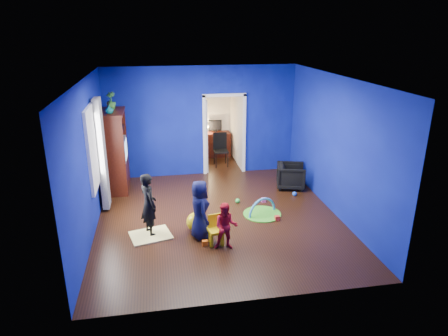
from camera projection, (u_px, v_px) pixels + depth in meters
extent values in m
cube|color=black|center=(219.00, 218.00, 8.45)|extent=(5.00, 5.50, 0.01)
cube|color=white|center=(218.00, 79.00, 7.48)|extent=(5.00, 5.50, 0.01)
cube|color=navy|center=(202.00, 122.00, 10.52)|extent=(5.00, 0.02, 2.90)
cube|color=navy|center=(251.00, 212.00, 5.41)|extent=(5.00, 0.02, 2.90)
cube|color=navy|center=(88.00, 159.00, 7.56)|extent=(0.02, 5.50, 2.90)
cube|color=navy|center=(336.00, 146.00, 8.37)|extent=(0.02, 5.50, 2.90)
imported|color=black|center=(291.00, 176.00, 9.93)|extent=(0.82, 0.81, 0.62)
imported|color=black|center=(149.00, 204.00, 7.59)|extent=(0.46, 0.54, 1.25)
imported|color=#0F1237|center=(200.00, 210.00, 7.50)|extent=(0.46, 0.62, 1.15)
imported|color=red|center=(226.00, 226.00, 7.14)|extent=(0.49, 0.41, 0.89)
imported|color=#0D596F|center=(109.00, 110.00, 9.00)|extent=(0.23, 0.23, 0.19)
imported|color=#388530|center=(111.00, 101.00, 9.44)|extent=(0.29, 0.29, 0.41)
cube|color=#370F09|center=(115.00, 151.00, 9.64)|extent=(0.58, 1.14, 1.96)
cube|color=silver|center=(116.00, 149.00, 9.63)|extent=(0.46, 0.70, 0.54)
cube|color=#F2E07A|center=(151.00, 235.00, 7.70)|extent=(0.87, 0.76, 0.03)
sphere|color=yellow|center=(196.00, 222.00, 7.85)|extent=(0.38, 0.38, 0.38)
cube|color=yellow|center=(216.00, 231.00, 7.36)|extent=(0.33, 0.33, 0.50)
cylinder|color=green|center=(262.00, 214.00, 8.59)|extent=(0.81, 0.81, 0.02)
torus|color=#3F8CD8|center=(262.00, 214.00, 8.59)|extent=(0.69, 0.35, 0.73)
cube|color=white|center=(91.00, 149.00, 7.85)|extent=(0.03, 0.95, 1.55)
cube|color=slate|center=(102.00, 155.00, 8.48)|extent=(0.14, 0.42, 2.40)
cube|color=white|center=(224.00, 135.00, 10.75)|extent=(1.16, 0.10, 2.10)
cube|color=#3D140A|center=(216.00, 144.00, 12.37)|extent=(0.88, 0.44, 0.75)
cube|color=black|center=(215.00, 125.00, 12.29)|extent=(0.40, 0.05, 0.32)
sphere|color=#FFD88C|center=(206.00, 127.00, 12.20)|extent=(0.14, 0.14, 0.14)
cube|color=black|center=(221.00, 151.00, 11.45)|extent=(0.40, 0.40, 0.92)
cube|color=white|center=(215.00, 90.00, 11.93)|extent=(0.88, 0.24, 0.04)
cube|color=red|center=(277.00, 218.00, 8.32)|extent=(0.10, 0.08, 0.10)
sphere|color=blue|center=(295.00, 194.00, 9.52)|extent=(0.11, 0.11, 0.11)
cube|color=#FF630D|center=(205.00, 243.00, 7.36)|extent=(0.10, 0.08, 0.10)
sphere|color=green|center=(238.00, 201.00, 9.14)|extent=(0.11, 0.11, 0.11)
cube|color=#D14E99|center=(264.00, 200.00, 9.19)|extent=(0.10, 0.08, 0.10)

